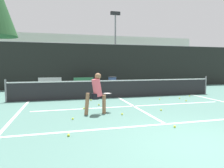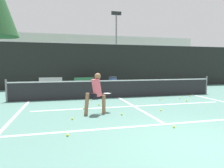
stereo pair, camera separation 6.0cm
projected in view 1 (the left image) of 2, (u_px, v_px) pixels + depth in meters
name	position (u px, v px, depth m)	size (l,w,h in m)	color
ground_plane	(207.00, 147.00, 4.20)	(100.00, 100.00, 0.00)	#4C756B
court_baseline_near	(166.00, 124.00, 5.88)	(11.00, 0.10, 0.01)	white
court_service_line	(134.00, 106.00, 8.47)	(8.25, 0.10, 0.01)	white
court_center_mark	(135.00, 107.00, 8.32)	(0.10, 5.06, 0.01)	white
court_sideline_left	(18.00, 113.00, 7.21)	(0.10, 6.06, 0.01)	white
net	(118.00, 88.00, 10.71)	(11.09, 0.09, 1.07)	slate
fence_back	(100.00, 66.00, 15.44)	(24.00, 0.06, 3.38)	black
player_practicing	(97.00, 92.00, 7.05)	(1.08, 0.59, 1.46)	#8C6042
tennis_ball_scattered_0	(175.00, 126.00, 5.54)	(0.07, 0.07, 0.07)	#D1E033
tennis_ball_scattered_1	(179.00, 98.00, 10.36)	(0.07, 0.07, 0.07)	#D1E033
tennis_ball_scattered_2	(73.00, 119.00, 6.36)	(0.07, 0.07, 0.07)	#D1E033
tennis_ball_scattered_3	(161.00, 110.00, 7.60)	(0.07, 0.07, 0.07)	#D1E033
tennis_ball_scattered_4	(160.00, 99.00, 10.07)	(0.07, 0.07, 0.07)	#D1E033
tennis_ball_scattered_5	(122.00, 114.00, 6.97)	(0.07, 0.07, 0.07)	#D1E033
tennis_ball_scattered_6	(91.00, 100.00, 9.77)	(0.07, 0.07, 0.07)	#D1E033
tennis_ball_scattered_7	(189.00, 96.00, 11.16)	(0.07, 0.07, 0.07)	#D1E033
tennis_ball_scattered_8	(99.00, 105.00, 8.62)	(0.07, 0.07, 0.07)	#D1E033
tennis_ball_scattered_9	(69.00, 135.00, 4.86)	(0.07, 0.07, 0.07)	#D1E033
tennis_ball_scattered_10	(186.00, 101.00, 9.63)	(0.07, 0.07, 0.07)	#D1E033
tennis_ball_scattered_11	(84.00, 108.00, 7.89)	(0.07, 0.07, 0.07)	#D1E033
courtside_bench	(84.00, 83.00, 14.31)	(1.47, 0.52, 0.86)	#33724C
trash_bin	(112.00, 83.00, 14.50)	(0.60, 0.60, 0.91)	#384C7F
parked_car	(52.00, 79.00, 16.58)	(1.64, 4.36, 1.41)	silver
floodlight_mast	(115.00, 37.00, 22.42)	(1.10, 0.24, 7.69)	slate
building_far	(81.00, 56.00, 30.40)	(36.00, 2.40, 6.19)	beige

